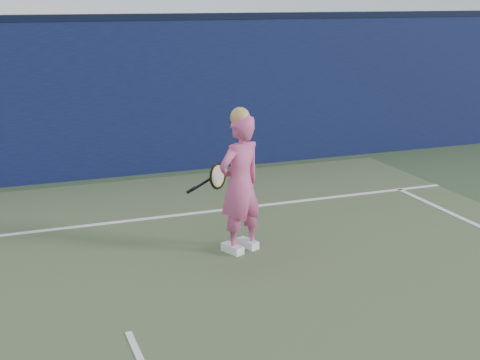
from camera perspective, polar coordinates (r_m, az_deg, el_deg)
name	(u,v)px	position (r m, az deg, el deg)	size (l,w,h in m)	color
backstop_wall	(54,103)	(10.99, -15.56, 6.37)	(24.00, 0.40, 2.50)	black
wall_cap	(48,18)	(10.87, -16.06, 13.15)	(24.00, 0.42, 0.10)	black
player	(240,184)	(7.60, 0.00, -0.30)	(0.69, 0.58, 1.69)	#CD4F86
racket	(216,177)	(7.92, -2.09, 0.24)	(0.58, 0.28, 0.32)	black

